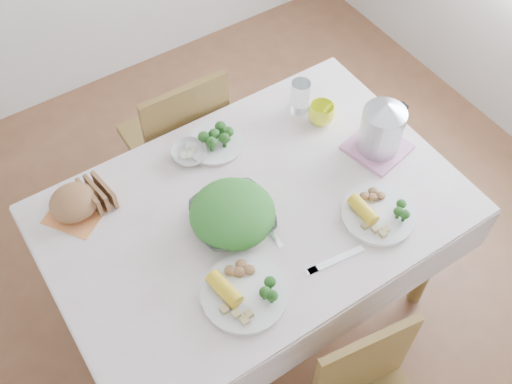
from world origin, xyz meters
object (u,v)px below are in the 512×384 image
yellow_mug (321,114)px  electric_kettle (382,128)px  salad_bowl (233,218)px  dinner_plate_left (244,294)px  dining_table (255,261)px  dinner_plate_right (378,215)px  chair_far (174,136)px

yellow_mug → electric_kettle: (0.10, -0.24, 0.08)m
electric_kettle → salad_bowl: bearing=166.7°
dinner_plate_left → electric_kettle: bearing=18.0°
yellow_mug → dinner_plate_left: bearing=-144.2°
dining_table → dinner_plate_right: (0.35, -0.28, 0.40)m
salad_bowl → chair_far: bearing=80.3°
dining_table → electric_kettle: bearing=-2.7°
dinner_plate_right → yellow_mug: (0.11, 0.49, 0.03)m
salad_bowl → dinner_plate_left: size_ratio=0.98×
chair_far → electric_kettle: electric_kettle is taller
chair_far → salad_bowl: 0.83m
dining_table → yellow_mug: yellow_mug is taller
dining_table → salad_bowl: size_ratio=4.88×
chair_far → dinner_plate_right: bearing=109.4°
dinner_plate_right → dining_table: bearing=141.6°
dining_table → salad_bowl: salad_bowl is taller
dinner_plate_right → electric_kettle: bearing=50.4°
chair_far → dinner_plate_left: (-0.25, -1.01, 0.31)m
yellow_mug → chair_far: bearing=130.4°
dinner_plate_left → yellow_mug: 0.85m
salad_bowl → dinner_plate_right: size_ratio=1.06×
dinner_plate_left → electric_kettle: (0.78, 0.25, 0.11)m
yellow_mug → electric_kettle: electric_kettle is taller
chair_far → yellow_mug: (0.44, -0.52, 0.34)m
salad_bowl → electric_kettle: (0.66, -0.01, 0.09)m
dinner_plate_left → dining_table: bearing=51.6°
dining_table → chair_far: (0.03, 0.73, 0.09)m
dinner_plate_left → salad_bowl: bearing=65.6°
dining_table → yellow_mug: 0.67m
chair_far → dinner_plate_left: bearing=77.7°
dining_table → salad_bowl: 0.43m
dinner_plate_left → yellow_mug: bearing=35.8°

